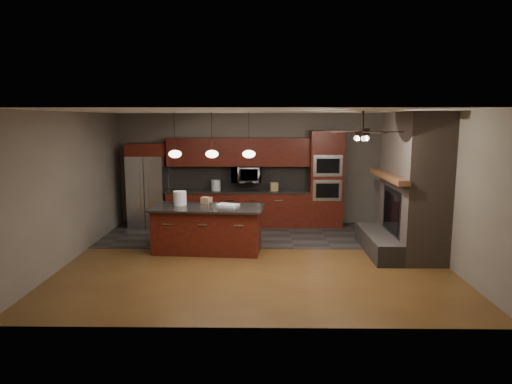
{
  "coord_description": "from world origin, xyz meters",
  "views": [
    {
      "loc": [
        0.12,
        -8.52,
        2.66
      ],
      "look_at": [
        -0.0,
        0.6,
        1.2
      ],
      "focal_mm": 32.0,
      "sensor_mm": 36.0,
      "label": 1
    }
  ],
  "objects_px": {
    "microwave": "(246,174)",
    "paint_can": "(213,205)",
    "oven_tower": "(326,179)",
    "counter_box": "(274,187)",
    "refrigerator": "(148,185)",
    "kitchen_island": "(207,229)",
    "paint_tray": "(227,205)",
    "counter_bucket": "(216,185)",
    "white_bucket": "(180,198)",
    "cardboard_box": "(206,200)"
  },
  "relations": [
    {
      "from": "oven_tower",
      "to": "cardboard_box",
      "type": "relative_size",
      "value": 11.65
    },
    {
      "from": "oven_tower",
      "to": "counter_box",
      "type": "relative_size",
      "value": 11.61
    },
    {
      "from": "cardboard_box",
      "to": "paint_can",
      "type": "bearing_deg",
      "value": -40.18
    },
    {
      "from": "refrigerator",
      "to": "paint_can",
      "type": "distance_m",
      "value": 2.98
    },
    {
      "from": "refrigerator",
      "to": "paint_tray",
      "type": "relative_size",
      "value": 4.96
    },
    {
      "from": "oven_tower",
      "to": "counter_box",
      "type": "distance_m",
      "value": 1.3
    },
    {
      "from": "refrigerator",
      "to": "white_bucket",
      "type": "bearing_deg",
      "value": -59.87
    },
    {
      "from": "oven_tower",
      "to": "paint_can",
      "type": "height_order",
      "value": "oven_tower"
    },
    {
      "from": "paint_tray",
      "to": "cardboard_box",
      "type": "xyz_separation_m",
      "value": [
        -0.46,
        0.31,
        0.04
      ]
    },
    {
      "from": "refrigerator",
      "to": "cardboard_box",
      "type": "height_order",
      "value": "refrigerator"
    },
    {
      "from": "paint_tray",
      "to": "microwave",
      "type": "bearing_deg",
      "value": 105.39
    },
    {
      "from": "counter_bucket",
      "to": "kitchen_island",
      "type": "bearing_deg",
      "value": -88.84
    },
    {
      "from": "oven_tower",
      "to": "kitchen_island",
      "type": "bearing_deg",
      "value": -140.23
    },
    {
      "from": "microwave",
      "to": "counter_bucket",
      "type": "relative_size",
      "value": 2.82
    },
    {
      "from": "refrigerator",
      "to": "paint_tray",
      "type": "xyz_separation_m",
      "value": [
        2.14,
        -2.11,
        -0.1
      ]
    },
    {
      "from": "oven_tower",
      "to": "refrigerator",
      "type": "xyz_separation_m",
      "value": [
        -4.42,
        -0.07,
        -0.15
      ]
    },
    {
      "from": "white_bucket",
      "to": "refrigerator",
      "type": "bearing_deg",
      "value": 120.13
    },
    {
      "from": "kitchen_island",
      "to": "counter_box",
      "type": "height_order",
      "value": "counter_box"
    },
    {
      "from": "oven_tower",
      "to": "cardboard_box",
      "type": "xyz_separation_m",
      "value": [
        -2.74,
        -1.87,
        -0.21
      ]
    },
    {
      "from": "kitchen_island",
      "to": "white_bucket",
      "type": "xyz_separation_m",
      "value": [
        -0.57,
        0.16,
        0.6
      ]
    },
    {
      "from": "kitchen_island",
      "to": "refrigerator",
      "type": "bearing_deg",
      "value": 133.38
    },
    {
      "from": "refrigerator",
      "to": "kitchen_island",
      "type": "xyz_separation_m",
      "value": [
        1.74,
        -2.16,
        -0.57
      ]
    },
    {
      "from": "microwave",
      "to": "paint_tray",
      "type": "xyz_separation_m",
      "value": [
        -0.31,
        -2.24,
        -0.36
      ]
    },
    {
      "from": "refrigerator",
      "to": "counter_bucket",
      "type": "relative_size",
      "value": 7.99
    },
    {
      "from": "microwave",
      "to": "paint_can",
      "type": "height_order",
      "value": "microwave"
    },
    {
      "from": "kitchen_island",
      "to": "paint_can",
      "type": "xyz_separation_m",
      "value": [
        0.14,
        -0.16,
        0.51
      ]
    },
    {
      "from": "paint_tray",
      "to": "white_bucket",
      "type": "bearing_deg",
      "value": -162.93
    },
    {
      "from": "oven_tower",
      "to": "counter_bucket",
      "type": "height_order",
      "value": "oven_tower"
    },
    {
      "from": "microwave",
      "to": "paint_can",
      "type": "xyz_separation_m",
      "value": [
        -0.57,
        -2.45,
        -0.32
      ]
    },
    {
      "from": "paint_can",
      "to": "paint_tray",
      "type": "xyz_separation_m",
      "value": [
        0.26,
        0.21,
        -0.03
      ]
    },
    {
      "from": "oven_tower",
      "to": "counter_box",
      "type": "height_order",
      "value": "oven_tower"
    },
    {
      "from": "paint_can",
      "to": "cardboard_box",
      "type": "xyz_separation_m",
      "value": [
        -0.2,
        0.52,
        0.01
      ]
    },
    {
      "from": "counter_bucket",
      "to": "cardboard_box",
      "type": "bearing_deg",
      "value": -90.37
    },
    {
      "from": "counter_bucket",
      "to": "counter_box",
      "type": "relative_size",
      "value": 1.27
    },
    {
      "from": "refrigerator",
      "to": "counter_bucket",
      "type": "xyz_separation_m",
      "value": [
        1.69,
        0.08,
        -0.01
      ]
    },
    {
      "from": "white_bucket",
      "to": "kitchen_island",
      "type": "bearing_deg",
      "value": -15.45
    },
    {
      "from": "kitchen_island",
      "to": "counter_box",
      "type": "relative_size",
      "value": 11.37
    },
    {
      "from": "cardboard_box",
      "to": "white_bucket",
      "type": "bearing_deg",
      "value": -129.08
    },
    {
      "from": "microwave",
      "to": "paint_tray",
      "type": "distance_m",
      "value": 2.29
    },
    {
      "from": "white_bucket",
      "to": "paint_can",
      "type": "xyz_separation_m",
      "value": [
        0.71,
        -0.31,
        -0.09
      ]
    },
    {
      "from": "paint_tray",
      "to": "cardboard_box",
      "type": "bearing_deg",
      "value": 169.15
    },
    {
      "from": "white_bucket",
      "to": "counter_bucket",
      "type": "relative_size",
      "value": 1.11
    },
    {
      "from": "kitchen_island",
      "to": "paint_can",
      "type": "height_order",
      "value": "paint_can"
    },
    {
      "from": "paint_tray",
      "to": "counter_box",
      "type": "xyz_separation_m",
      "value": [
        1.0,
        2.14,
        0.06
      ]
    },
    {
      "from": "paint_tray",
      "to": "paint_can",
      "type": "bearing_deg",
      "value": -118.36
    },
    {
      "from": "oven_tower",
      "to": "cardboard_box",
      "type": "bearing_deg",
      "value": -145.73
    },
    {
      "from": "paint_tray",
      "to": "counter_box",
      "type": "bearing_deg",
      "value": 88.22
    },
    {
      "from": "counter_box",
      "to": "white_bucket",
      "type": "bearing_deg",
      "value": -144.27
    },
    {
      "from": "refrigerator",
      "to": "counter_bucket",
      "type": "distance_m",
      "value": 1.69
    },
    {
      "from": "white_bucket",
      "to": "paint_tray",
      "type": "relative_size",
      "value": 0.69
    }
  ]
}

